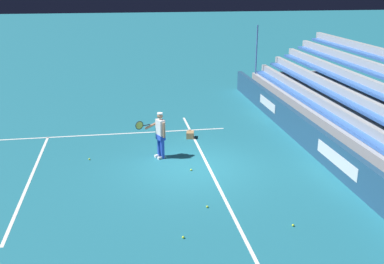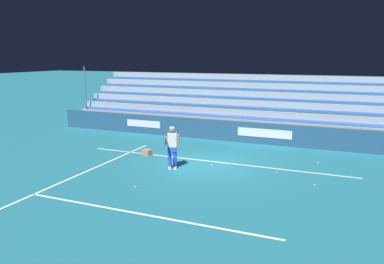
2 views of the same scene
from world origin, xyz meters
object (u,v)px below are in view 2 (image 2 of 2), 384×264
object	(u,v)px
tennis_ball_toward_net	(277,173)
tennis_ball_midcourt	(318,163)
tennis_ball_near_player	(212,165)
tennis_ball_far_left	(315,185)
ball_box_cardboard	(147,152)
tennis_ball_on_baseline	(136,187)
tennis_player	(172,147)

from	to	relation	value
tennis_ball_toward_net	tennis_ball_midcourt	distance (m)	2.47
tennis_ball_near_player	tennis_ball_far_left	bearing A→B (deg)	168.10
tennis_ball_toward_net	tennis_ball_midcourt	size ratio (longest dim) A/B	1.00
tennis_ball_near_player	tennis_ball_far_left	distance (m)	4.27
ball_box_cardboard	tennis_ball_midcourt	world-z (taller)	ball_box_cardboard
ball_box_cardboard	tennis_ball_midcourt	size ratio (longest dim) A/B	6.06
tennis_ball_far_left	tennis_ball_on_baseline	distance (m)	6.31
tennis_ball_near_player	tennis_ball_midcourt	bearing A→B (deg)	-152.80
tennis_player	tennis_ball_on_baseline	distance (m)	2.72
ball_box_cardboard	tennis_ball_midcourt	bearing A→B (deg)	-168.00
ball_box_cardboard	tennis_ball_toward_net	distance (m)	6.07
tennis_player	tennis_ball_on_baseline	world-z (taller)	tennis_player
tennis_ball_midcourt	tennis_ball_near_player	bearing A→B (deg)	27.20
tennis_ball_toward_net	tennis_ball_on_baseline	size ratio (longest dim) A/B	1.00
ball_box_cardboard	tennis_ball_toward_net	xyz separation A→B (m)	(-6.05, 0.47, -0.10)
ball_box_cardboard	tennis_ball_on_baseline	bearing A→B (deg)	114.19
tennis_player	tennis_ball_midcourt	bearing A→B (deg)	-151.07
tennis_ball_near_player	tennis_ball_midcourt	xyz separation A→B (m)	(-4.07, -2.09, 0.00)
tennis_ball_midcourt	tennis_ball_on_baseline	world-z (taller)	same
ball_box_cardboard	tennis_ball_far_left	bearing A→B (deg)	169.57
tennis_ball_near_player	tennis_ball_midcourt	world-z (taller)	same
tennis_ball_near_player	tennis_player	bearing A→B (deg)	33.67
tennis_ball_toward_net	tennis_ball_far_left	xyz separation A→B (m)	(-1.49, 0.92, 0.00)
tennis_ball_far_left	tennis_player	bearing A→B (deg)	0.46
tennis_ball_toward_net	tennis_ball_on_baseline	xyz separation A→B (m)	(4.25, 3.54, 0.00)
tennis_ball_on_baseline	tennis_ball_toward_net	bearing A→B (deg)	-140.24
tennis_ball_on_baseline	tennis_ball_near_player	bearing A→B (deg)	-114.10
tennis_player	tennis_ball_toward_net	size ratio (longest dim) A/B	25.98
ball_box_cardboard	tennis_ball_near_player	xyz separation A→B (m)	(-3.37, 0.51, -0.10)
tennis_player	tennis_ball_near_player	distance (m)	1.88
tennis_ball_near_player	tennis_ball_on_baseline	bearing A→B (deg)	65.90
tennis_ball_far_left	tennis_ball_midcourt	world-z (taller)	same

